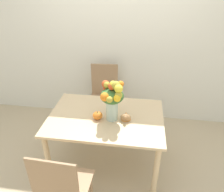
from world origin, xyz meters
TOP-DOWN VIEW (x-y plane):
  - ground_plane at (0.00, 0.00)m, footprint 12.00×12.00m
  - wall_back at (0.00, 1.16)m, footprint 8.00×0.06m
  - dining_table at (0.00, 0.00)m, footprint 1.29×0.88m
  - flower_vase at (0.08, -0.04)m, footprint 0.25×0.32m
  - pumpkin at (-0.08, -0.06)m, footprint 0.11×0.11m
  - turkey_figurine at (0.23, -0.04)m, footprint 0.11×0.15m
  - dining_chair_near_window at (-0.17, 0.82)m, footprint 0.44×0.44m
  - dining_chair_far_side at (-0.24, -0.83)m, footprint 0.44×0.44m

SIDE VIEW (x-z plane):
  - ground_plane at x=0.00m, z-range 0.00..0.00m
  - dining_chair_near_window at x=-0.17m, z-range 0.02..1.00m
  - dining_chair_far_side at x=-0.24m, z-range 0.02..1.00m
  - dining_table at x=0.00m, z-range 0.27..1.00m
  - pumpkin at x=-0.08m, z-range 0.73..0.83m
  - turkey_figurine at x=0.23m, z-range 0.73..0.82m
  - flower_vase at x=0.08m, z-range 0.76..1.23m
  - wall_back at x=0.00m, z-range 0.00..2.70m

